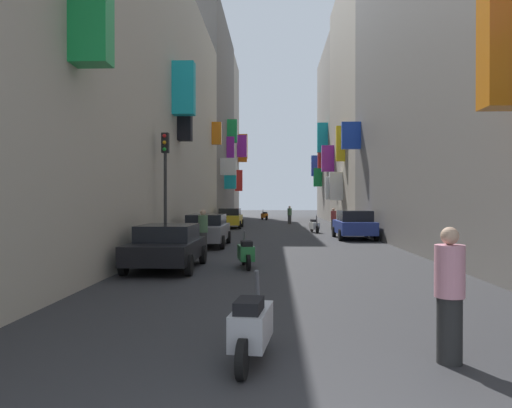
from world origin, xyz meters
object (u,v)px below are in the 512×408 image
object	(u,v)px
scooter_white	(314,226)
pedestrian_near_right	(334,219)
traffic_light_near_corner	(165,173)
pedestrian_mid_street	(450,295)
parked_car_blue	(354,224)
scooter_green	(246,253)
parked_car_yellow	(230,218)
scooter_silver	(251,326)
parked_car_grey	(206,229)
pedestrian_near_left	(290,215)
pedestrian_crossing	(203,232)
scooter_orange	(264,216)
parked_car_black	(167,245)

from	to	relation	value
scooter_white	pedestrian_near_right	size ratio (longest dim) A/B	1.23
traffic_light_near_corner	pedestrian_mid_street	bearing A→B (deg)	-61.78
parked_car_blue	pedestrian_near_right	xyz separation A→B (m)	(-0.20, 7.60, -0.03)
scooter_green	scooter_white	distance (m)	16.91
parked_car_yellow	pedestrian_near_right	bearing A→B (deg)	-18.75
parked_car_yellow	scooter_silver	size ratio (longest dim) A/B	2.19
parked_car_grey	scooter_silver	bearing A→B (deg)	-79.96
scooter_silver	pedestrian_mid_street	bearing A→B (deg)	0.34
parked_car_blue	pedestrian_near_left	world-z (taller)	pedestrian_near_left
scooter_white	pedestrian_crossing	world-z (taller)	pedestrian_crossing
pedestrian_near_right	pedestrian_mid_street	bearing A→B (deg)	-93.86
parked_car_grey	pedestrian_near_right	world-z (taller)	pedestrian_near_right
parked_car_yellow	traffic_light_near_corner	size ratio (longest dim) A/B	0.87
parked_car_yellow	scooter_silver	distance (m)	30.66
pedestrian_near_right	traffic_light_near_corner	bearing A→B (deg)	-117.15
parked_car_grey	pedestrian_mid_street	bearing A→B (deg)	-71.34
parked_car_grey	scooter_orange	distance (m)	29.68
pedestrian_crossing	parked_car_blue	bearing A→B (deg)	46.72
scooter_silver	traffic_light_near_corner	size ratio (longest dim) A/B	0.40
parked_car_yellow	pedestrian_crossing	xyz separation A→B (m)	(0.56, -17.74, 0.09)
scooter_green	scooter_white	size ratio (longest dim) A/B	0.93
scooter_green	pedestrian_near_right	size ratio (longest dim) A/B	1.14
scooter_silver	pedestrian_crossing	xyz separation A→B (m)	(-2.50, 12.76, 0.41)
scooter_orange	pedestrian_near_right	size ratio (longest dim) A/B	1.09
scooter_silver	traffic_light_near_corner	world-z (taller)	traffic_light_near_corner
scooter_white	parked_car_yellow	bearing A→B (deg)	139.41
pedestrian_near_right	pedestrian_near_left	bearing A→B (deg)	107.03
scooter_green	traffic_light_near_corner	world-z (taller)	traffic_light_near_corner
parked_car_yellow	parked_car_blue	world-z (taller)	parked_car_blue
parked_car_blue	pedestrian_crossing	distance (m)	10.43
scooter_silver	pedestrian_crossing	size ratio (longest dim) A/B	1.06
parked_car_grey	parked_car_blue	distance (m)	8.66
parked_car_black	pedestrian_mid_street	bearing A→B (deg)	-56.80
scooter_green	pedestrian_near_left	distance (m)	28.28
parked_car_black	traffic_light_near_corner	distance (m)	4.22
scooter_silver	traffic_light_near_corner	bearing A→B (deg)	107.75
parked_car_yellow	pedestrian_mid_street	world-z (taller)	pedestrian_mid_street
parked_car_grey	parked_car_blue	world-z (taller)	parked_car_blue
parked_car_grey	scooter_silver	world-z (taller)	parked_car_grey
parked_car_black	parked_car_blue	world-z (taller)	parked_car_blue
parked_car_black	pedestrian_near_left	bearing A→B (deg)	80.73
scooter_orange	pedestrian_near_left	bearing A→B (deg)	-74.28
pedestrian_crossing	pedestrian_mid_street	distance (m)	13.72
parked_car_blue	scooter_orange	xyz separation A→B (m)	(-5.38, 25.22, -0.34)
pedestrian_mid_street	scooter_orange	bearing A→B (deg)	94.14
parked_car_blue	pedestrian_near_left	distance (m)	16.94
traffic_light_near_corner	scooter_orange	bearing A→B (deg)	84.81
parked_car_blue	pedestrian_near_right	size ratio (longest dim) A/B	2.67
parked_car_black	scooter_white	bearing A→B (deg)	70.75
parked_car_black	parked_car_grey	distance (m)	7.47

